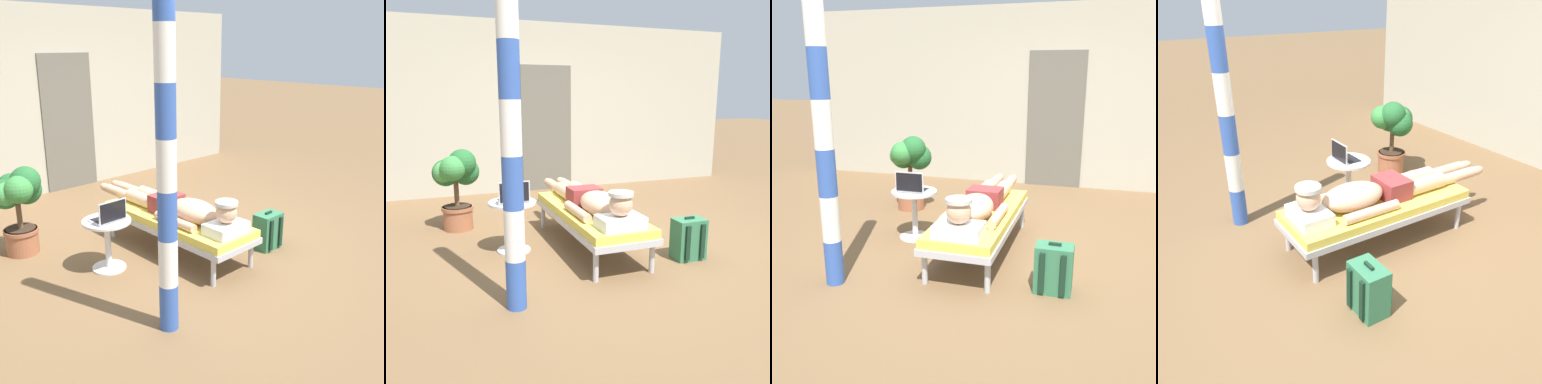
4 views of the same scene
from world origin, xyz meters
The scene contains 10 objects.
ground_plane centered at (0.00, 0.00, 0.00)m, with size 40.00×40.00×0.00m, color brown.
house_wall_back centered at (-0.25, 2.98, 1.35)m, with size 7.60×0.20×2.70m, color #B2AD99.
house_door_panel centered at (0.15, 2.87, 1.02)m, with size 0.84×0.03×2.04m, color #625F54.
lounge_chair centered at (-0.25, -0.01, 0.35)m, with size 0.65×1.82×0.42m.
person_reclining centered at (-0.25, -0.05, 0.52)m, with size 0.53×2.17×0.33m.
side_table centered at (-1.02, 0.15, 0.36)m, with size 0.48×0.48×0.52m.
laptop centered at (-1.02, 0.10, 0.58)m, with size 0.31×0.24×0.23m.
backpack centered at (0.53, -0.64, 0.20)m, with size 0.30×0.26×0.42m.
potted_plant centered at (-1.48, 1.11, 0.62)m, with size 0.54×0.57×0.96m.
porch_post centered at (-1.25, -1.03, 1.34)m, with size 0.15×0.15×2.69m.
Camera 1 is at (-3.32, -3.44, 2.17)m, focal length 42.95 mm.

